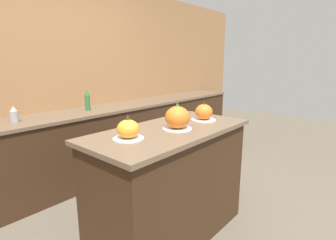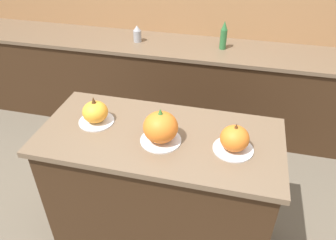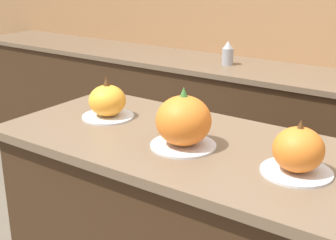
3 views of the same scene
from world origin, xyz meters
name	(u,v)px [view 1 (image 1 of 3)]	position (x,y,z in m)	size (l,w,h in m)	color
ground_plane	(170,234)	(0.00, 0.00, 0.00)	(12.00, 12.00, 0.00)	#665B4C
wall_back	(56,80)	(0.00, 1.82, 1.25)	(8.00, 0.06, 2.50)	#9E7047
kitchen_island	(170,184)	(0.00, 0.00, 0.48)	(1.41, 0.67, 0.95)	#382314
back_counter	(76,149)	(0.00, 1.49, 0.44)	(6.00, 0.60, 0.88)	#382314
pumpkin_cake_left	(128,130)	(-0.40, 0.03, 1.01)	(0.21, 0.21, 0.18)	silver
pumpkin_cake_center	(177,118)	(0.02, -0.05, 1.04)	(0.23, 0.23, 0.21)	silver
pumpkin_cake_right	(204,113)	(0.42, -0.03, 1.02)	(0.22, 0.22, 0.17)	silver
bottle_tall	(87,100)	(0.21, 1.50, 1.01)	(0.06, 0.06, 0.26)	#2D6B38
bottle_short	(14,115)	(-0.62, 1.48, 0.96)	(0.08, 0.08, 0.16)	#99999E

